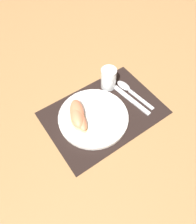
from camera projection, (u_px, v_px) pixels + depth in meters
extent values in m
plane|color=#A37547|center=(104.00, 113.00, 0.85)|extent=(3.00, 3.00, 0.00)
cube|color=black|center=(104.00, 113.00, 0.85)|extent=(0.44, 0.31, 0.00)
cylinder|color=white|center=(93.00, 116.00, 0.82)|extent=(0.26, 0.26, 0.02)
cylinder|color=silver|center=(109.00, 78.00, 0.88)|extent=(0.06, 0.06, 0.09)
cylinder|color=yellow|center=(108.00, 82.00, 0.90)|extent=(0.05, 0.05, 0.05)
cube|color=silver|center=(141.00, 108.00, 0.85)|extent=(0.03, 0.08, 0.01)
cube|color=silver|center=(123.00, 93.00, 0.89)|extent=(0.03, 0.12, 0.01)
cube|color=silver|center=(141.00, 100.00, 0.88)|extent=(0.03, 0.13, 0.01)
ellipsoid|color=silver|center=(124.00, 86.00, 0.91)|extent=(0.04, 0.07, 0.01)
cube|color=silver|center=(101.00, 111.00, 0.83)|extent=(0.11, 0.07, 0.00)
cube|color=silver|center=(76.00, 113.00, 0.82)|extent=(0.07, 0.06, 0.00)
ellipsoid|color=#F4DB84|center=(77.00, 115.00, 0.81)|extent=(0.10, 0.14, 0.01)
ellipsoid|color=#F4845B|center=(77.00, 113.00, 0.80)|extent=(0.10, 0.13, 0.04)
ellipsoid|color=#F4DB84|center=(77.00, 120.00, 0.80)|extent=(0.08, 0.11, 0.01)
ellipsoid|color=#F4845B|center=(77.00, 118.00, 0.79)|extent=(0.07, 0.10, 0.04)
ellipsoid|color=#F4DB84|center=(80.00, 121.00, 0.80)|extent=(0.07, 0.12, 0.01)
ellipsoid|color=#F4845B|center=(80.00, 119.00, 0.79)|extent=(0.06, 0.11, 0.03)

